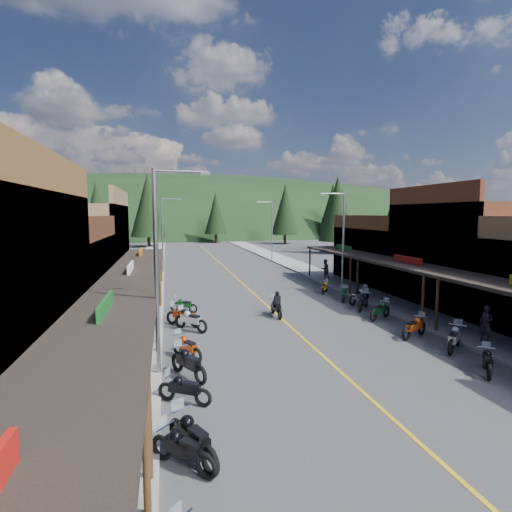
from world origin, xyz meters
TOP-DOWN VIEW (x-y plane):
  - ground at (0.00, 0.00)m, footprint 220.00×220.00m
  - centerline at (0.00, 20.00)m, footprint 0.15×90.00m
  - sidewalk_west at (-8.70, 20.00)m, footprint 3.40×94.00m
  - sidewalk_east at (8.70, 20.00)m, footprint 3.40×94.00m
  - shop_west_2 at (-13.75, 1.70)m, footprint 10.90×9.00m
  - shop_west_3 at (-13.78, 11.30)m, footprint 10.90×10.20m
  - shop_east_2 at (13.78, 1.70)m, footprint 10.90×9.00m
  - shop_east_3 at (13.75, 11.30)m, footprint 10.90×10.20m
  - streetlight_0 at (-6.95, -6.00)m, footprint 2.16×0.18m
  - streetlight_1 at (-6.95, 22.00)m, footprint 2.16×0.18m
  - streetlight_2 at (6.95, 8.00)m, footprint 2.16×0.18m
  - streetlight_3 at (6.95, 30.00)m, footprint 2.16×0.18m
  - ridge_hill at (0.00, 135.00)m, footprint 310.00×140.00m
  - pine_1 at (-24.00, 70.00)m, footprint 5.88×5.88m
  - pine_2 at (-10.00, 58.00)m, footprint 6.72×6.72m
  - pine_3 at (4.00, 66.00)m, footprint 5.04×5.04m
  - pine_4 at (18.00, 60.00)m, footprint 5.88×5.88m
  - pine_5 at (34.00, 72.00)m, footprint 6.72×6.72m
  - pine_6 at (46.00, 64.00)m, footprint 5.04×5.04m
  - pine_7 at (-32.00, 76.00)m, footprint 5.88×5.88m
  - pine_8 at (-22.00, 40.00)m, footprint 4.48×4.48m
  - pine_9 at (24.00, 45.00)m, footprint 4.93×4.93m
  - pine_10 at (-18.00, 50.00)m, footprint 5.38×5.38m
  - pine_11 at (20.00, 38.00)m, footprint 5.82×5.82m
  - bike_west_2 at (-6.42, -12.04)m, footprint 1.93×1.90m
  - bike_west_3 at (-6.17, -11.70)m, footprint 1.72×2.40m
  - bike_west_4 at (-6.23, -8.55)m, footprint 1.98×1.57m
  - bike_west_5 at (-5.99, -6.49)m, footprint 1.79×2.39m
  - bike_west_6 at (-5.94, -4.37)m, footprint 1.66×2.12m
  - bike_west_7 at (-5.51, -0.15)m, footprint 2.09×2.21m
  - bike_west_8 at (-5.86, 0.89)m, footprint 2.26×2.06m
  - bike_west_9 at (-5.70, 4.03)m, footprint 1.92×1.50m
  - bike_east_4 at (5.55, -8.66)m, footprint 1.67×1.94m
  - bike_east_5 at (6.20, -6.02)m, footprint 2.22×2.06m
  - bike_east_6 at (5.59, -3.86)m, footprint 2.21×1.60m
  - bike_east_7 at (5.74, -0.25)m, footprint 2.17×1.69m
  - bike_east_8 at (5.89, 2.16)m, footprint 2.01×2.17m
  - bike_east_9 at (6.49, 3.89)m, footprint 2.28×1.70m
  - bike_east_10 at (5.89, 5.07)m, footprint 1.48×1.98m
  - bike_east_11 at (5.55, 7.90)m, footprint 1.54×1.89m
  - rider_on_bike at (-0.16, 1.79)m, footprint 0.72×2.14m
  - pedestrian_east_a at (8.24, -5.63)m, footprint 0.54×0.72m
  - pedestrian_east_b at (7.99, 13.82)m, footprint 1.02×0.74m

SIDE VIEW (x-z plane):
  - ground at x=0.00m, z-range 0.00..0.00m
  - ridge_hill at x=0.00m, z-range -30.00..30.00m
  - centerline at x=0.00m, z-range 0.00..0.01m
  - sidewalk_west at x=-8.70m, z-range 0.00..0.15m
  - sidewalk_east at x=8.70m, z-range 0.00..0.15m
  - bike_east_11 at x=5.55m, z-range 0.00..1.06m
  - bike_west_9 at x=-5.70m, z-range 0.00..1.07m
  - bike_east_10 at x=5.89m, z-range 0.00..1.09m
  - bike_west_4 at x=-6.23m, z-range 0.00..1.10m
  - bike_east_4 at x=5.55m, z-range 0.00..1.11m
  - bike_west_2 at x=-6.42m, z-range 0.00..1.16m
  - bike_west_6 at x=-5.94m, z-range 0.00..1.18m
  - bike_east_7 at x=5.74m, z-range 0.00..1.21m
  - bike_east_6 at x=5.59m, z-range 0.00..1.21m
  - bike_east_9 at x=6.49m, z-range 0.00..1.26m
  - bike_east_8 at x=5.89m, z-range 0.00..1.27m
  - rider_on_bike at x=-0.16m, z-range -0.16..1.46m
  - bike_east_5 at x=6.20m, z-range 0.00..1.30m
  - bike_west_7 at x=-5.51m, z-range 0.00..1.30m
  - bike_west_5 at x=-5.99m, z-range 0.00..1.32m
  - bike_west_3 at x=-6.17m, z-range 0.00..1.32m
  - bike_west_8 at x=-5.86m, z-range 0.00..1.32m
  - pedestrian_east_a at x=8.24m, z-range 0.15..1.95m
  - pedestrian_east_b at x=7.99m, z-range 0.15..2.03m
  - shop_east_3 at x=13.75m, z-range -0.57..5.63m
  - shop_west_2 at x=-13.75m, z-range -0.57..5.63m
  - shop_east_2 at x=13.78m, z-range -0.58..7.62m
  - shop_west_3 at x=-13.78m, z-range -0.58..7.62m
  - streetlight_0 at x=-6.95m, z-range 0.46..8.46m
  - streetlight_1 at x=-6.95m, z-range 0.46..8.46m
  - streetlight_2 at x=6.95m, z-range 0.46..8.46m
  - streetlight_3 at x=6.95m, z-range 0.46..8.46m
  - pine_8 at x=-22.00m, z-range 0.98..10.98m
  - pine_9 at x=24.00m, z-range 0.98..11.78m
  - pine_3 at x=4.00m, z-range 0.98..11.98m
  - pine_6 at x=46.00m, z-range 0.98..11.98m
  - pine_10 at x=-18.00m, z-range 0.98..12.58m
  - pine_11 at x=20.00m, z-range 0.99..13.39m
  - pine_1 at x=-24.00m, z-range 0.99..13.49m
  - pine_4 at x=18.00m, z-range 0.99..13.49m
  - pine_7 at x=-32.00m, z-range 0.99..13.49m
  - pine_2 at x=-10.00m, z-range 0.99..14.99m
  - pine_5 at x=34.00m, z-range 0.99..14.99m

